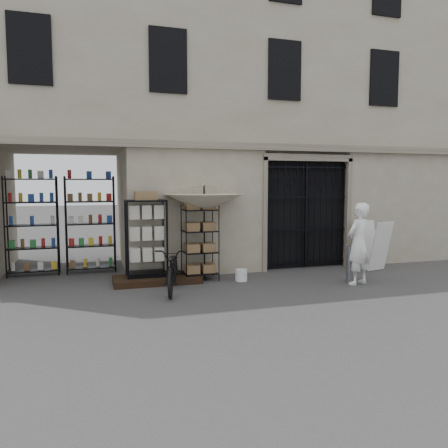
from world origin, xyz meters
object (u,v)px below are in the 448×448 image
object	(u,v)px
wire_rack	(200,244)
shopkeeper	(357,284)
market_umbrella	(204,198)
bicycle	(174,291)
white_bucket	(241,275)
steel_bollard	(350,264)
easel_sign	(374,245)
display_cabinet	(146,242)

from	to	relation	value
wire_rack	shopkeeper	world-z (taller)	wire_rack
market_umbrella	bicycle	bearing A→B (deg)	-133.64
wire_rack	market_umbrella	world-z (taller)	market_umbrella
white_bucket	shopkeeper	distance (m)	2.70
white_bucket	market_umbrella	bearing A→B (deg)	150.89
market_umbrella	steel_bollard	bearing A→B (deg)	-22.88
market_umbrella	easel_sign	distance (m)	4.79
bicycle	shopkeeper	bearing A→B (deg)	7.38
white_bucket	steel_bollard	distance (m)	2.56
display_cabinet	shopkeeper	world-z (taller)	display_cabinet
display_cabinet	easel_sign	xyz separation A→B (m)	(5.98, -0.36, -0.28)
bicycle	easel_sign	size ratio (longest dim) A/B	1.44
easel_sign	wire_rack	bearing A→B (deg)	163.82
white_bucket	bicycle	distance (m)	1.82
wire_rack	bicycle	world-z (taller)	wire_rack
white_bucket	bicycle	bearing A→B (deg)	-162.49
market_umbrella	bicycle	size ratio (longest dim) A/B	1.47
display_cabinet	wire_rack	bearing A→B (deg)	-13.22
white_bucket	steel_bollard	size ratio (longest dim) A/B	0.33
white_bucket	shopkeeper	size ratio (longest dim) A/B	0.15
shopkeeper	easel_sign	distance (m)	1.97
white_bucket	display_cabinet	bearing A→B (deg)	166.63
wire_rack	white_bucket	bearing A→B (deg)	-18.37
market_umbrella	steel_bollard	size ratio (longest dim) A/B	3.18
display_cabinet	white_bucket	xyz separation A→B (m)	(2.17, -0.52, -0.81)
wire_rack	easel_sign	bearing A→B (deg)	2.93
market_umbrella	shopkeeper	size ratio (longest dim) A/B	1.45
steel_bollard	wire_rack	bearing A→B (deg)	158.26
white_bucket	steel_bollard	xyz separation A→B (m)	(2.38, -0.90, 0.29)
market_umbrella	white_bucket	xyz separation A→B (m)	(0.79, -0.44, -1.83)
wire_rack	easel_sign	world-z (taller)	wire_rack
market_umbrella	white_bucket	bearing A→B (deg)	-29.11
market_umbrella	easel_sign	world-z (taller)	market_umbrella
display_cabinet	shopkeeper	xyz separation A→B (m)	(4.62, -1.62, -0.95)
shopkeeper	market_umbrella	bearing A→B (deg)	-47.34
bicycle	market_umbrella	bearing A→B (deg)	61.41
easel_sign	steel_bollard	bearing A→B (deg)	-156.76
steel_bollard	display_cabinet	bearing A→B (deg)	162.73
wire_rack	steel_bollard	distance (m)	3.57
shopkeeper	bicycle	bearing A→B (deg)	-29.51
white_bucket	shopkeeper	xyz separation A→B (m)	(2.46, -1.11, -0.14)
wire_rack	market_umbrella	xyz separation A→B (m)	(0.12, 0.03, 1.09)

